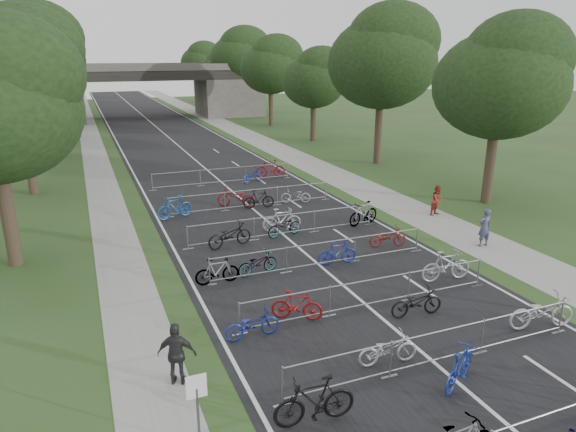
% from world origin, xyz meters
% --- Properties ---
extents(road, '(11.00, 140.00, 0.01)m').
position_xyz_m(road, '(0.00, 50.00, 0.01)').
color(road, black).
rests_on(road, ground).
extents(sidewalk_right, '(3.00, 140.00, 0.01)m').
position_xyz_m(sidewalk_right, '(8.00, 50.00, 0.01)').
color(sidewalk_right, gray).
rests_on(sidewalk_right, ground).
extents(sidewalk_left, '(2.00, 140.00, 0.01)m').
position_xyz_m(sidewalk_left, '(-7.50, 50.00, 0.01)').
color(sidewalk_left, gray).
rests_on(sidewalk_left, ground).
extents(lane_markings, '(0.12, 140.00, 0.00)m').
position_xyz_m(lane_markings, '(0.00, 50.00, 0.00)').
color(lane_markings, silver).
rests_on(lane_markings, ground).
extents(overpass_bridge, '(31.00, 8.00, 7.05)m').
position_xyz_m(overpass_bridge, '(0.00, 65.00, 3.53)').
color(overpass_bridge, '#4C4844').
rests_on(overpass_bridge, ground).
extents(park_sign, '(0.45, 0.06, 1.83)m').
position_xyz_m(park_sign, '(-6.80, 3.00, 1.27)').
color(park_sign, '#4C4C51').
rests_on(park_sign, ground).
extents(tree_right_0, '(7.17, 7.17, 10.93)m').
position_xyz_m(tree_right_0, '(13.11, 15.93, 6.92)').
color(tree_right_0, '#33261C').
rests_on(tree_right_0, ground).
extents(tree_left_1, '(7.56, 7.56, 11.53)m').
position_xyz_m(tree_left_1, '(-11.39, 27.93, 7.30)').
color(tree_left_1, '#33261C').
rests_on(tree_left_1, ground).
extents(tree_right_1, '(8.18, 8.18, 12.47)m').
position_xyz_m(tree_right_1, '(13.11, 27.93, 7.90)').
color(tree_right_1, '#33261C').
rests_on(tree_right_1, ground).
extents(tree_left_2, '(8.40, 8.40, 12.81)m').
position_xyz_m(tree_left_2, '(-11.39, 39.93, 8.12)').
color(tree_left_2, '#33261C').
rests_on(tree_left_2, ground).
extents(tree_right_2, '(6.16, 6.16, 9.39)m').
position_xyz_m(tree_right_2, '(13.11, 39.93, 5.95)').
color(tree_right_2, '#33261C').
rests_on(tree_right_2, ground).
extents(tree_left_3, '(6.72, 6.72, 10.25)m').
position_xyz_m(tree_left_3, '(-11.39, 51.93, 6.49)').
color(tree_left_3, '#33261C').
rests_on(tree_left_3, ground).
extents(tree_right_3, '(7.17, 7.17, 10.93)m').
position_xyz_m(tree_right_3, '(13.11, 51.93, 6.92)').
color(tree_right_3, '#33261C').
rests_on(tree_right_3, ground).
extents(tree_left_4, '(7.56, 7.56, 11.53)m').
position_xyz_m(tree_left_4, '(-11.39, 63.93, 7.30)').
color(tree_left_4, '#33261C').
rests_on(tree_left_4, ground).
extents(tree_right_4, '(8.18, 8.18, 12.47)m').
position_xyz_m(tree_right_4, '(13.11, 63.93, 7.90)').
color(tree_right_4, '#33261C').
rests_on(tree_right_4, ground).
extents(tree_left_5, '(8.40, 8.40, 12.81)m').
position_xyz_m(tree_left_5, '(-11.39, 75.93, 8.12)').
color(tree_left_5, '#33261C').
rests_on(tree_left_5, ground).
extents(tree_right_5, '(6.16, 6.16, 9.39)m').
position_xyz_m(tree_right_5, '(13.11, 75.93, 5.95)').
color(tree_right_5, '#33261C').
rests_on(tree_right_5, ground).
extents(tree_left_6, '(6.72, 6.72, 10.25)m').
position_xyz_m(tree_left_6, '(-11.39, 87.93, 6.49)').
color(tree_left_6, '#33261C').
rests_on(tree_left_6, ground).
extents(tree_right_6, '(7.17, 7.17, 10.93)m').
position_xyz_m(tree_right_6, '(13.11, 87.93, 6.92)').
color(tree_right_6, '#33261C').
rests_on(tree_right_6, ground).
extents(barrier_row_1, '(9.70, 0.08, 1.10)m').
position_xyz_m(barrier_row_1, '(0.00, 3.60, 0.55)').
color(barrier_row_1, gray).
rests_on(barrier_row_1, ground).
extents(barrier_row_2, '(9.70, 0.08, 1.10)m').
position_xyz_m(barrier_row_2, '(0.00, 7.20, 0.55)').
color(barrier_row_2, gray).
rests_on(barrier_row_2, ground).
extents(barrier_row_3, '(9.70, 0.08, 1.10)m').
position_xyz_m(barrier_row_3, '(0.00, 11.00, 0.55)').
color(barrier_row_3, gray).
rests_on(barrier_row_3, ground).
extents(barrier_row_4, '(9.70, 0.08, 1.10)m').
position_xyz_m(barrier_row_4, '(0.00, 15.00, 0.55)').
color(barrier_row_4, gray).
rests_on(barrier_row_4, ground).
extents(barrier_row_5, '(9.70, 0.08, 1.10)m').
position_xyz_m(barrier_row_5, '(0.00, 20.00, 0.55)').
color(barrier_row_5, gray).
rests_on(barrier_row_5, ground).
extents(barrier_row_6, '(9.70, 0.08, 1.10)m').
position_xyz_m(barrier_row_6, '(0.00, 26.00, 0.55)').
color(barrier_row_6, gray).
rests_on(barrier_row_6, ground).
extents(bike_4, '(2.04, 0.73, 1.20)m').
position_xyz_m(bike_4, '(-4.15, 2.75, 0.60)').
color(bike_4, black).
rests_on(bike_4, ground).
extents(bike_5, '(1.79, 0.82, 0.91)m').
position_xyz_m(bike_5, '(-1.25, 4.16, 0.45)').
color(bike_5, '#B3B3BB').
rests_on(bike_5, ground).
extents(bike_6, '(1.80, 1.31, 1.07)m').
position_xyz_m(bike_6, '(-0.06, 2.64, 0.54)').
color(bike_6, navy).
rests_on(bike_6, ground).
extents(bike_7, '(2.28, 1.20, 1.14)m').
position_xyz_m(bike_7, '(4.27, 4.03, 0.57)').
color(bike_7, '#A5A5AD').
rests_on(bike_7, ground).
extents(bike_8, '(1.76, 0.67, 0.91)m').
position_xyz_m(bike_8, '(-4.30, 6.88, 0.46)').
color(bike_8, navy).
rests_on(bike_8, ground).
extents(bike_9, '(1.69, 1.25, 1.01)m').
position_xyz_m(bike_9, '(-2.61, 7.41, 0.50)').
color(bike_9, maroon).
rests_on(bike_9, ground).
extents(bike_10, '(1.87, 0.80, 0.96)m').
position_xyz_m(bike_10, '(1.13, 6.17, 0.48)').
color(bike_10, black).
rests_on(bike_10, ground).
extents(bike_11, '(2.09, 0.78, 1.23)m').
position_xyz_m(bike_11, '(3.79, 8.03, 0.61)').
color(bike_11, gray).
rests_on(bike_11, ground).
extents(bike_12, '(1.69, 0.50, 1.01)m').
position_xyz_m(bike_12, '(-4.30, 11.04, 0.51)').
color(bike_12, gray).
rests_on(bike_12, ground).
extents(bike_13, '(1.80, 0.94, 0.90)m').
position_xyz_m(bike_13, '(-2.62, 11.32, 0.45)').
color(bike_13, gray).
rests_on(bike_13, ground).
extents(bike_14, '(1.69, 0.63, 0.99)m').
position_xyz_m(bike_14, '(0.74, 11.03, 0.50)').
color(bike_14, navy).
rests_on(bike_14, ground).
extents(bike_15, '(1.78, 0.89, 0.89)m').
position_xyz_m(bike_15, '(3.76, 12.00, 0.45)').
color(bike_15, maroon).
rests_on(bike_15, ground).
extents(bike_16, '(2.20, 1.12, 1.10)m').
position_xyz_m(bike_16, '(-2.80, 14.60, 0.55)').
color(bike_16, black).
rests_on(bike_16, ground).
extents(bike_17, '(1.98, 0.76, 1.16)m').
position_xyz_m(bike_17, '(0.13, 15.70, 0.58)').
color(bike_17, '#A3A4AB').
rests_on(bike_17, ground).
extents(bike_18, '(1.90, 1.00, 0.95)m').
position_xyz_m(bike_18, '(-0.00, 15.01, 0.47)').
color(bike_18, gray).
rests_on(bike_18, ground).
extents(bike_19, '(2.03, 1.08, 1.18)m').
position_xyz_m(bike_19, '(4.30, 15.08, 0.59)').
color(bike_19, gray).
rests_on(bike_19, ground).
extents(bike_20, '(2.10, 1.14, 1.21)m').
position_xyz_m(bike_20, '(-4.30, 19.70, 0.61)').
color(bike_20, navy).
rests_on(bike_20, ground).
extents(bike_21, '(2.27, 1.69, 1.14)m').
position_xyz_m(bike_21, '(-0.74, 20.55, 0.57)').
color(bike_21, maroon).
rests_on(bike_21, ground).
extents(bike_22, '(1.79, 0.73, 1.04)m').
position_xyz_m(bike_22, '(0.37, 19.83, 0.52)').
color(bike_22, black).
rests_on(bike_22, ground).
extents(bike_23, '(1.82, 1.11, 0.90)m').
position_xyz_m(bike_23, '(2.69, 20.01, 0.45)').
color(bike_23, '#95959C').
rests_on(bike_23, ground).
extents(bike_26, '(1.87, 1.41, 0.94)m').
position_xyz_m(bike_26, '(1.93, 25.71, 0.47)').
color(bike_26, '#1B3A98').
rests_on(bike_26, ground).
extents(bike_27, '(2.11, 0.94, 1.23)m').
position_xyz_m(bike_27, '(3.58, 26.63, 0.61)').
color(bike_27, maroon).
rests_on(bike_27, ground).
extents(pedestrian_a, '(0.66, 0.44, 1.76)m').
position_xyz_m(pedestrian_a, '(7.75, 10.42, 0.88)').
color(pedestrian_a, '#393E56').
rests_on(pedestrian_a, ground).
extents(pedestrian_b, '(0.92, 0.81, 1.60)m').
position_xyz_m(pedestrian_b, '(8.78, 15.04, 0.80)').
color(pedestrian_b, maroon).
rests_on(pedestrian_b, ground).
extents(pedestrian_c, '(1.10, 0.79, 1.73)m').
position_xyz_m(pedestrian_c, '(-6.80, 5.46, 0.86)').
color(pedestrian_c, '#29292B').
rests_on(pedestrian_c, ground).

